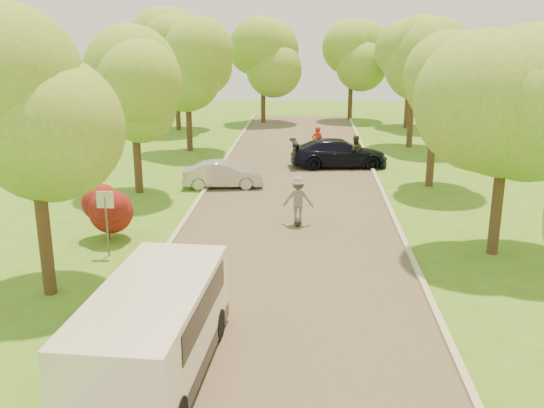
% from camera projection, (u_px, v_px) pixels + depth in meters
% --- Properties ---
extents(ground, '(100.00, 100.00, 0.00)m').
position_uv_depth(ground, '(280.00, 316.00, 15.67)').
color(ground, '#476F1A').
rests_on(ground, ground).
extents(road, '(8.00, 60.00, 0.01)m').
position_uv_depth(road, '(290.00, 222.00, 23.35)').
color(road, '#4C4438').
rests_on(road, ground).
extents(curb_left, '(0.18, 60.00, 0.12)m').
position_uv_depth(curb_left, '(186.00, 218.00, 23.57)').
color(curb_left, '#B2AD9E').
rests_on(curb_left, ground).
extents(curb_right, '(0.18, 60.00, 0.12)m').
position_uv_depth(curb_right, '(396.00, 222.00, 23.09)').
color(curb_right, '#B2AD9E').
rests_on(curb_right, ground).
extents(street_sign, '(0.55, 0.06, 2.17)m').
position_uv_depth(street_sign, '(106.00, 210.00, 19.42)').
color(street_sign, '#59595E').
rests_on(street_sign, ground).
extents(red_shrub, '(1.70, 1.70, 1.95)m').
position_uv_depth(red_shrub, '(107.00, 210.00, 21.02)').
color(red_shrub, '#382619').
rests_on(red_shrub, ground).
extents(tree_l_mida, '(4.71, 4.60, 7.39)m').
position_uv_depth(tree_l_mida, '(38.00, 108.00, 15.57)').
color(tree_l_mida, '#382619').
rests_on(tree_l_mida, ground).
extents(tree_l_midb, '(4.30, 4.20, 6.62)m').
position_uv_depth(tree_l_midb, '(137.00, 91.00, 26.32)').
color(tree_l_midb, '#382619').
rests_on(tree_l_midb, ground).
extents(tree_l_far, '(4.92, 4.80, 7.79)m').
position_uv_depth(tree_l_far, '(190.00, 59.00, 35.64)').
color(tree_l_far, '#382619').
rests_on(tree_l_far, ground).
extents(tree_r_mida, '(5.13, 5.00, 7.95)m').
position_uv_depth(tree_r_mida, '(517.00, 84.00, 18.52)').
color(tree_r_mida, '#382619').
rests_on(tree_r_mida, ground).
extents(tree_r_midb, '(4.51, 4.40, 7.01)m').
position_uv_depth(tree_r_midb, '(441.00, 82.00, 27.37)').
color(tree_r_midb, '#382619').
rests_on(tree_r_midb, ground).
extents(tree_r_far, '(5.33, 5.20, 8.34)m').
position_uv_depth(tree_r_far, '(419.00, 52.00, 36.66)').
color(tree_r_far, '#382619').
rests_on(tree_r_far, ground).
extents(tree_bg_a, '(5.12, 5.00, 7.72)m').
position_uv_depth(tree_bg_a, '(179.00, 56.00, 43.50)').
color(tree_bg_a, '#382619').
rests_on(tree_bg_a, ground).
extents(tree_bg_b, '(5.12, 5.00, 7.95)m').
position_uv_depth(tree_bg_b, '(413.00, 53.00, 44.35)').
color(tree_bg_b, '#382619').
rests_on(tree_bg_b, ground).
extents(tree_bg_c, '(4.92, 4.80, 7.33)m').
position_uv_depth(tree_bg_c, '(266.00, 58.00, 47.07)').
color(tree_bg_c, '#382619').
rests_on(tree_bg_c, ground).
extents(tree_bg_d, '(5.12, 5.00, 7.72)m').
position_uv_depth(tree_bg_d, '(355.00, 54.00, 48.49)').
color(tree_bg_d, '#382619').
rests_on(tree_bg_d, ground).
extents(minivan, '(2.45, 5.60, 2.05)m').
position_uv_depth(minivan, '(154.00, 330.00, 12.65)').
color(minivan, white).
rests_on(minivan, ground).
extents(silver_sedan, '(3.84, 1.69, 1.23)m').
position_uv_depth(silver_sedan, '(223.00, 175.00, 28.31)').
color(silver_sedan, '#A8A7AC').
rests_on(silver_sedan, ground).
extents(dark_sedan, '(5.42, 2.74, 1.51)m').
position_uv_depth(dark_sedan, '(339.00, 153.00, 32.56)').
color(dark_sedan, black).
rests_on(dark_sedan, ground).
extents(longboard, '(0.28, 0.91, 0.10)m').
position_uv_depth(longboard, '(298.00, 222.00, 23.03)').
color(longboard, black).
rests_on(longboard, ground).
extents(skateboarder, '(1.15, 0.68, 1.75)m').
position_uv_depth(skateboarder, '(298.00, 199.00, 22.78)').
color(skateboarder, slate).
rests_on(skateboarder, longboard).
extents(person_striped, '(0.80, 0.64, 1.90)m').
position_uv_depth(person_striped, '(317.00, 143.00, 34.40)').
color(person_striped, red).
rests_on(person_striped, ground).
extents(person_olive, '(0.95, 0.78, 1.80)m').
position_uv_depth(person_olive, '(355.00, 152.00, 31.99)').
color(person_olive, '#29301C').
rests_on(person_olive, ground).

